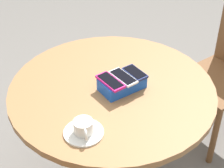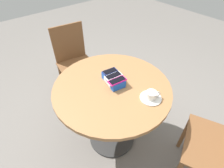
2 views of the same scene
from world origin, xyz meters
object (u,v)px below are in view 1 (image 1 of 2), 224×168
Objects in this scene: round_table at (112,111)px; phone_navy at (135,73)px; phone_box at (122,83)px; coffee_cup at (83,127)px; phone_magenta at (110,82)px; saucer at (84,132)px; phone_white at (123,77)px.

round_table is 0.23m from phone_navy.
round_table is at bearing -30.68° from phone_navy.
phone_box is 0.32m from coffee_cup.
phone_magenta is 1.48× the size of coffee_cup.
phone_navy is 0.38m from coffee_cup.
phone_navy is 0.13m from phone_magenta.
round_table is 4.39× the size of phone_box.
phone_box is 1.35× the size of saucer.
phone_magenta is at bearing -156.82° from saucer.
phone_box is 0.07m from phone_navy.
phone_magenta is 0.27m from saucer.
round_table is 0.17m from phone_box.
phone_box is 0.07m from phone_magenta.
phone_box is (-0.03, 0.04, 0.17)m from round_table.
phone_white is 1.46× the size of coffee_cup.
phone_white is at bearing -163.38° from coffee_cup.
saucer is 0.03m from coffee_cup.
saucer is at bearing 24.78° from round_table.
coffee_cup is (0.31, 0.10, 0.01)m from phone_box.
phone_white is at bearing -13.50° from phone_navy.
phone_box is at bearing 126.80° from round_table.
phone_navy reaches higher than round_table.
saucer is at bearing 17.02° from phone_box.
round_table is 5.92× the size of saucer.
saucer is (0.37, 0.08, -0.06)m from phone_navy.
coffee_cup is (0.25, 0.11, -0.03)m from phone_magenta.
phone_navy is 0.80× the size of saucer.
round_table is 9.39× the size of coffee_cup.
phone_box is at bearing -162.98° from saucer.
phone_white reaches higher than coffee_cup.
round_table is at bearing -144.85° from phone_magenta.
round_table is at bearing -154.94° from coffee_cup.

